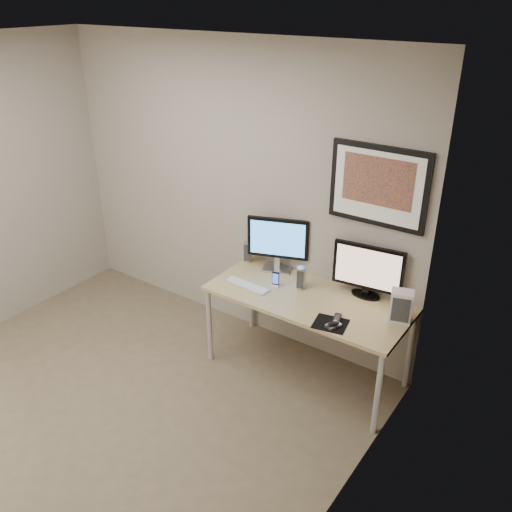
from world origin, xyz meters
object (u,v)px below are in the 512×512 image
object	(u,v)px
monitor_tv	(368,270)
speaker_left	(248,251)
monitor_large	(278,242)
fan_unit	(401,306)
speaker_right	(301,278)
desk	(308,304)
framed_art	(378,186)
keyboard	(247,285)
phone_dock	(276,279)

from	to	relation	value
monitor_tv	speaker_left	size ratio (longest dim) A/B	2.91
speaker_left	monitor_tv	bearing A→B (deg)	-19.89
monitor_large	fan_unit	xyz separation A→B (m)	(1.16, -0.16, -0.14)
speaker_right	monitor_tv	bearing A→B (deg)	0.48
desk	monitor_tv	size ratio (longest dim) A/B	2.88
framed_art	keyboard	size ratio (longest dim) A/B	1.86
phone_dock	speaker_right	bearing A→B (deg)	12.28
phone_dock	speaker_left	bearing A→B (deg)	134.58
speaker_left	phone_dock	world-z (taller)	speaker_left
phone_dock	fan_unit	bearing A→B (deg)	-11.38
monitor_large	framed_art	bearing A→B (deg)	-14.61
phone_dock	fan_unit	distance (m)	1.02
framed_art	monitor_large	world-z (taller)	framed_art
desk	keyboard	size ratio (longest dim) A/B	3.98
framed_art	monitor_tv	bearing A→B (deg)	-78.73
speaker_left	keyboard	xyz separation A→B (m)	(0.25, -0.37, -0.09)
desk	framed_art	bearing A→B (deg)	43.46
framed_art	fan_unit	distance (m)	0.88
framed_art	keyboard	bearing A→B (deg)	-151.50
monitor_tv	keyboard	bearing A→B (deg)	-161.68
framed_art	phone_dock	bearing A→B (deg)	-153.19
speaker_left	speaker_right	xyz separation A→B (m)	(0.63, -0.15, -0.00)
desk	monitor_tv	xyz separation A→B (m)	(0.36, 0.27, 0.30)
desk	framed_art	world-z (taller)	framed_art
framed_art	monitor_large	size ratio (longest dim) A/B	1.50
framed_art	fan_unit	size ratio (longest dim) A/B	3.10
desk	speaker_right	bearing A→B (deg)	141.39
keyboard	fan_unit	distance (m)	1.23
framed_art	keyboard	distance (m)	1.31
monitor_large	phone_dock	world-z (taller)	monitor_large
phone_dock	keyboard	xyz separation A→B (m)	(-0.19, -0.13, -0.06)
monitor_tv	keyboard	distance (m)	0.98
monitor_large	speaker_left	distance (m)	0.35
monitor_tv	phone_dock	bearing A→B (deg)	-164.48
keyboard	fan_unit	xyz separation A→B (m)	(1.21, 0.22, 0.11)
desk	framed_art	size ratio (longest dim) A/B	2.13
monitor_large	fan_unit	world-z (taller)	monitor_large
speaker_right	phone_dock	bearing A→B (deg)	-170.19
framed_art	speaker_right	bearing A→B (deg)	-154.04
speaker_right	fan_unit	distance (m)	0.84
speaker_right	desk	bearing A→B (deg)	-57.83
monitor_tv	phone_dock	xyz separation A→B (m)	(-0.67, -0.27, -0.17)
speaker_left	keyboard	size ratio (longest dim) A/B	0.47
monitor_tv	speaker_left	bearing A→B (deg)	174.65
monitor_large	monitor_tv	distance (m)	0.81
speaker_left	desk	bearing A→B (deg)	-39.47
speaker_left	speaker_right	bearing A→B (deg)	-34.46
speaker_left	speaker_right	size ratio (longest dim) A/B	1.04
phone_dock	keyboard	world-z (taller)	phone_dock
speaker_left	fan_unit	xyz separation A→B (m)	(1.46, -0.15, 0.03)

